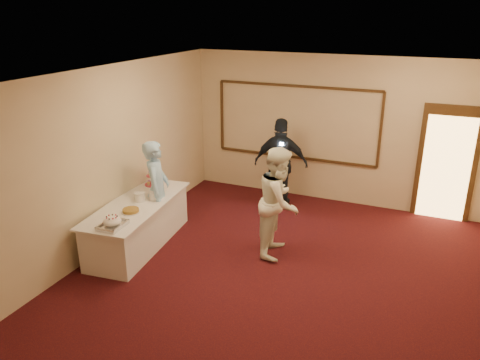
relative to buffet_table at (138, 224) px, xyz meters
name	(u,v)px	position (x,y,z in m)	size (l,w,h in m)	color
floor	(276,283)	(2.54, -0.21, -0.39)	(7.00, 7.00, 0.00)	black
room_walls	(280,152)	(2.54, -0.21, 1.64)	(6.04, 7.04, 3.02)	beige
wall_molding	(296,123)	(1.74, 3.26, 1.21)	(3.45, 0.04, 1.55)	#34220F
doorway	(446,164)	(4.69, 3.24, 0.69)	(1.05, 0.07, 2.20)	#34220F
buffet_table	(138,224)	(0.00, 0.00, 0.00)	(1.15, 2.44, 0.77)	white
pavlova_tray	(112,223)	(0.20, -0.89, 0.46)	(0.35, 0.48, 0.17)	#B3B5BA
cupcake_stand	(153,176)	(-0.22, 0.86, 0.55)	(0.32, 0.32, 0.47)	#CF415F
plate_stack_a	(140,197)	(0.00, 0.10, 0.46)	(0.18, 0.18, 0.15)	white
plate_stack_b	(154,196)	(0.18, 0.25, 0.45)	(0.17, 0.17, 0.14)	white
tart	(131,211)	(0.13, -0.34, 0.41)	(0.30, 0.30, 0.06)	white
man	(157,190)	(0.15, 0.41, 0.49)	(0.64, 0.42, 1.76)	#9BCCF6
woman	(279,202)	(2.27, 0.70, 0.52)	(0.88, 0.69, 1.81)	white
guest	(281,163)	(1.67, 2.56, 0.53)	(1.07, 0.45, 1.83)	black
camera_flash	(282,144)	(1.73, 2.36, 0.98)	(0.07, 0.04, 0.05)	white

